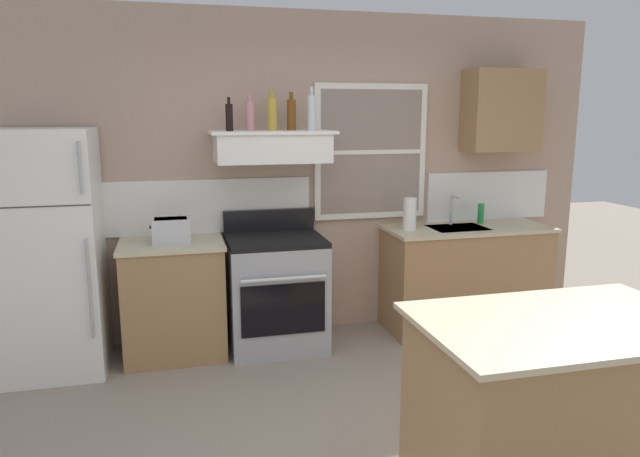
{
  "coord_description": "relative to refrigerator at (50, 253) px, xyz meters",
  "views": [
    {
      "loc": [
        -1.02,
        -2.64,
        1.88
      ],
      "look_at": [
        -0.05,
        1.2,
        1.1
      ],
      "focal_mm": 32.97,
      "sensor_mm": 36.0,
      "label": 1
    }
  ],
  "objects": [
    {
      "name": "upper_cabinet_right",
      "position": [
        3.7,
        0.2,
        1.01
      ],
      "size": [
        0.64,
        0.32,
        0.7
      ],
      "color": "#9E754C"
    },
    {
      "name": "kitchen_island",
      "position": [
        2.67,
        -2.18,
        -0.43
      ],
      "size": [
        1.4,
        0.9,
        0.91
      ],
      "color": "#9E754C",
      "rests_on": "ground_plane"
    },
    {
      "name": "toaster",
      "position": [
        0.85,
        0.02,
        0.12
      ],
      "size": [
        0.3,
        0.2,
        0.19
      ],
      "color": "silver",
      "rests_on": "counter_left_of_stove"
    },
    {
      "name": "back_wall",
      "position": [
        1.93,
        0.39,
        0.46
      ],
      "size": [
        5.4,
        0.11,
        2.7
      ],
      "color": "tan",
      "rests_on": "ground_plane"
    },
    {
      "name": "dish_soap_bottle",
      "position": [
        3.53,
        0.16,
        0.11
      ],
      "size": [
        0.06,
        0.06,
        0.18
      ],
      "primitive_type": "cylinder",
      "color": "#268C3F",
      "rests_on": "counter_right_with_sink"
    },
    {
      "name": "counter_left_of_stove",
      "position": [
        0.85,
        0.06,
        -0.43
      ],
      "size": [
        0.79,
        0.63,
        0.91
      ],
      "color": "#9E754C",
      "rests_on": "ground_plane"
    },
    {
      "name": "bottle_rose_pink",
      "position": [
        1.49,
        0.13,
        0.97
      ],
      "size": [
        0.07,
        0.07,
        0.28
      ],
      "color": "#C67F84",
      "rests_on": "range_hood_shelf"
    },
    {
      "name": "refrigerator",
      "position": [
        0.0,
        0.0,
        0.0
      ],
      "size": [
        0.7,
        0.72,
        1.78
      ],
      "color": "white",
      "rests_on": "ground_plane"
    },
    {
      "name": "stove_range",
      "position": [
        1.65,
        0.02,
        -0.42
      ],
      "size": [
        0.76,
        0.69,
        1.09
      ],
      "color": "#9EA0A5",
      "rests_on": "ground_plane"
    },
    {
      "name": "bottle_champagne_gold_foil",
      "position": [
        1.66,
        0.13,
        0.99
      ],
      "size": [
        0.08,
        0.08,
        0.31
      ],
      "color": "#B29333",
      "rests_on": "range_hood_shelf"
    },
    {
      "name": "bottle_balsamic_dark",
      "position": [
        1.32,
        0.07,
        0.96
      ],
      "size": [
        0.06,
        0.06,
        0.25
      ],
      "color": "black",
      "rests_on": "range_hood_shelf"
    },
    {
      "name": "bottle_clear_tall",
      "position": [
        1.97,
        0.11,
        1.0
      ],
      "size": [
        0.06,
        0.06,
        0.34
      ],
      "color": "silver",
      "rests_on": "range_hood_shelf"
    },
    {
      "name": "paper_towel_roll",
      "position": [
        2.81,
        0.06,
        0.16
      ],
      "size": [
        0.11,
        0.11,
        0.27
      ],
      "primitive_type": "cylinder",
      "color": "white",
      "rests_on": "counter_right_with_sink"
    },
    {
      "name": "bottle_amber_wine",
      "position": [
        1.82,
        0.16,
        0.98
      ],
      "size": [
        0.07,
        0.07,
        0.3
      ],
      "color": "brown",
      "rests_on": "range_hood_shelf"
    },
    {
      "name": "counter_right_with_sink",
      "position": [
        3.35,
        0.06,
        -0.43
      ],
      "size": [
        1.43,
        0.63,
        0.91
      ],
      "color": "#9E754C",
      "rests_on": "ground_plane"
    },
    {
      "name": "sink_faucet",
      "position": [
        3.25,
        0.16,
        0.2
      ],
      "size": [
        0.03,
        0.17,
        0.28
      ],
      "color": "silver",
      "rests_on": "counter_right_with_sink"
    },
    {
      "name": "range_hood_shelf",
      "position": [
        1.65,
        0.12,
        0.74
      ],
      "size": [
        0.96,
        0.52,
        0.24
      ],
      "color": "white"
    }
  ]
}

